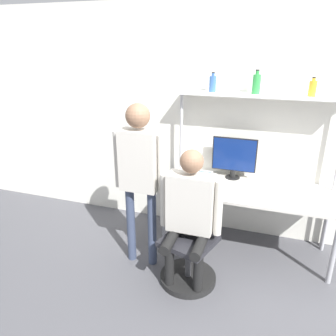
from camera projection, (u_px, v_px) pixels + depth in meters
name	position (u px, v px, depth m)	size (l,w,h in m)	color
ground_plane	(239.00, 269.00, 3.46)	(12.00, 12.00, 0.00)	#4C4C51
wall_back	(258.00, 127.00, 3.72)	(8.00, 0.06, 2.70)	silver
desk	(249.00, 195.00, 3.58)	(1.85, 0.78, 0.75)	beige
shelf_unit	(258.00, 118.00, 3.52)	(1.75, 0.26, 1.74)	white
monitor	(234.00, 156.00, 3.76)	(0.50, 0.17, 0.48)	black
laptop	(197.00, 184.00, 3.54)	(0.31, 0.21, 0.20)	silver
cell_phone	(220.00, 192.00, 3.47)	(0.07, 0.15, 0.01)	#264C8C
office_chair	(191.00, 254.00, 3.23)	(0.57, 0.57, 0.94)	black
person_seated	(190.00, 209.00, 3.01)	(0.60, 0.47, 1.37)	black
person_standing	(139.00, 166.00, 3.21)	(0.54, 0.23, 1.72)	#38425B
bottle_green	(256.00, 84.00, 3.40)	(0.09, 0.09, 0.25)	#2D8C3F
bottle_blue	(213.00, 84.00, 3.55)	(0.08, 0.08, 0.21)	#335999
bottle_amber	(313.00, 88.00, 3.25)	(0.07, 0.07, 0.19)	gold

